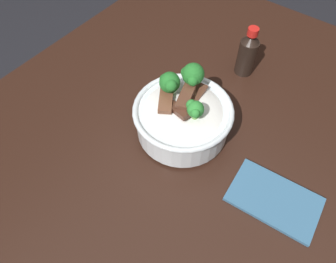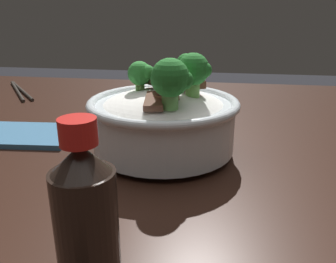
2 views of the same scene
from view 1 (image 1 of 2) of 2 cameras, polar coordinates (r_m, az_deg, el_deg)
ground at (r=1.38m, az=5.67°, el=-19.72°), size 10.00×10.00×0.00m
dining_table at (r=0.79m, az=9.46°, el=-6.34°), size 1.11×1.09×0.76m
rice_bowl at (r=0.66m, az=2.70°, el=3.03°), size 0.21×0.21×0.14m
soy_sauce_bottle at (r=0.81m, az=14.11°, el=13.46°), size 0.05×0.05×0.13m
folded_napkin at (r=0.65m, az=18.58°, el=-11.50°), size 0.17×0.12×0.01m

